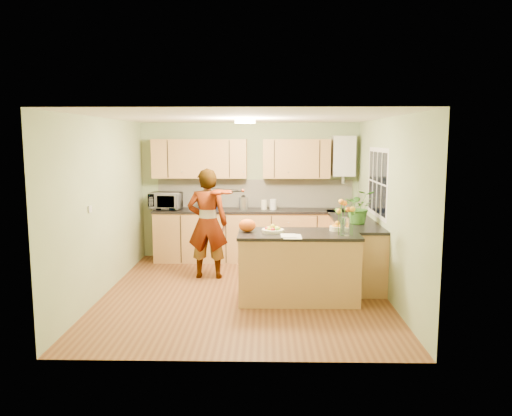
{
  "coord_description": "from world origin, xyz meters",
  "views": [
    {
      "loc": [
        0.31,
        -6.97,
        2.2
      ],
      "look_at": [
        0.15,
        0.5,
        1.17
      ],
      "focal_mm": 35.0,
      "sensor_mm": 36.0,
      "label": 1
    }
  ],
  "objects": [
    {
      "name": "papers",
      "position": [
        0.65,
        -0.58,
        0.95
      ],
      "size": [
        0.24,
        0.33,
        0.01
      ],
      "primitive_type": "cube",
      "color": "white",
      "rests_on": "peninsula_island"
    },
    {
      "name": "right_counter",
      "position": [
        1.7,
        0.85,
        0.47
      ],
      "size": [
        0.62,
        2.24,
        0.94
      ],
      "color": "#BE7E4C",
      "rests_on": "floor"
    },
    {
      "name": "splashback",
      "position": [
        0.1,
        2.23,
        1.2
      ],
      "size": [
        3.6,
        0.02,
        0.52
      ],
      "primitive_type": "cube",
      "color": "beige",
      "rests_on": "back_counter"
    },
    {
      "name": "floor",
      "position": [
        0.0,
        0.0,
        0.0
      ],
      "size": [
        4.5,
        4.5,
        0.0
      ],
      "primitive_type": "plane",
      "color": "brown",
      "rests_on": "ground"
    },
    {
      "name": "blue_box",
      "position": [
        -0.75,
        1.97,
        1.05
      ],
      "size": [
        0.32,
        0.28,
        0.21
      ],
      "primitive_type": "cube",
      "rotation": [
        0.0,
        0.0,
        -0.36
      ],
      "color": "navy",
      "rests_on": "back_counter"
    },
    {
      "name": "wall_right",
      "position": [
        2.0,
        0.0,
        1.25
      ],
      "size": [
        0.02,
        4.5,
        2.5
      ],
      "primitive_type": "cube",
      "color": "gray",
      "rests_on": "floor"
    },
    {
      "name": "microwave",
      "position": [
        -1.52,
        1.94,
        1.09
      ],
      "size": [
        0.58,
        0.42,
        0.3
      ],
      "primitive_type": "imported",
      "rotation": [
        0.0,
        0.0,
        -0.1
      ],
      "color": "silver",
      "rests_on": "back_counter"
    },
    {
      "name": "potted_plant",
      "position": [
        1.7,
        0.45,
        1.2
      ],
      "size": [
        0.46,
        0.4,
        0.51
      ],
      "primitive_type": "imported",
      "rotation": [
        0.0,
        0.0,
        0.0
      ],
      "color": "#387125",
      "rests_on": "right_counter"
    },
    {
      "name": "fruit_dish",
      "position": [
        0.4,
        -0.28,
        0.98
      ],
      "size": [
        0.3,
        0.3,
        0.11
      ],
      "color": "beige",
      "rests_on": "peninsula_island"
    },
    {
      "name": "wall_front",
      "position": [
        0.0,
        -2.25,
        1.25
      ],
      "size": [
        4.0,
        0.02,
        2.5
      ],
      "primitive_type": "cube",
      "color": "gray",
      "rests_on": "floor"
    },
    {
      "name": "jar_white",
      "position": [
        0.43,
        1.94,
        1.04
      ],
      "size": [
        0.14,
        0.14,
        0.19
      ],
      "primitive_type": "cylinder",
      "rotation": [
        0.0,
        0.0,
        -0.19
      ],
      "color": "silver",
      "rests_on": "back_counter"
    },
    {
      "name": "back_counter",
      "position": [
        0.1,
        1.95,
        0.47
      ],
      "size": [
        3.64,
        0.62,
        0.94
      ],
      "color": "#BE7E4C",
      "rests_on": "floor"
    },
    {
      "name": "boiler",
      "position": [
        1.7,
        2.09,
        1.9
      ],
      "size": [
        0.4,
        0.3,
        0.86
      ],
      "color": "silver",
      "rests_on": "wall_back"
    },
    {
      "name": "violin",
      "position": [
        -0.42,
        0.58,
        1.4
      ],
      "size": [
        0.69,
        0.6,
        0.17
      ],
      "primitive_type": null,
      "rotation": [
        0.17,
        0.0,
        -0.61
      ],
      "color": "#591B05",
      "rests_on": "violinist"
    },
    {
      "name": "jar_cream",
      "position": [
        0.27,
        1.97,
        1.02
      ],
      "size": [
        0.12,
        0.12,
        0.17
      ],
      "primitive_type": "cylinder",
      "rotation": [
        0.0,
        0.0,
        0.07
      ],
      "color": "beige",
      "rests_on": "back_counter"
    },
    {
      "name": "upper_cabinets",
      "position": [
        -0.18,
        2.08,
        1.85
      ],
      "size": [
        3.2,
        0.34,
        0.7
      ],
      "color": "#BE7E4C",
      "rests_on": "wall_back"
    },
    {
      "name": "orange_bag",
      "position": [
        0.05,
        -0.23,
        1.03
      ],
      "size": [
        0.27,
        0.24,
        0.18
      ],
      "primitive_type": "ellipsoid",
      "rotation": [
        0.0,
        0.0,
        0.18
      ],
      "color": "#E75B13",
      "rests_on": "peninsula_island"
    },
    {
      "name": "ceiling_lamp",
      "position": [
        0.0,
        0.3,
        2.46
      ],
      "size": [
        0.3,
        0.3,
        0.07
      ],
      "color": "#FFEABF",
      "rests_on": "ceiling"
    },
    {
      "name": "peninsula_island",
      "position": [
        0.75,
        -0.28,
        0.47
      ],
      "size": [
        1.64,
        0.84,
        0.94
      ],
      "color": "#BE7E4C",
      "rests_on": "floor"
    },
    {
      "name": "ceiling",
      "position": [
        0.0,
        0.0,
        2.5
      ],
      "size": [
        4.0,
        4.5,
        0.02
      ],
      "primitive_type": "cube",
      "color": "white",
      "rests_on": "wall_back"
    },
    {
      "name": "wall_back",
      "position": [
        0.0,
        2.25,
        1.25
      ],
      "size": [
        4.0,
        0.02,
        2.5
      ],
      "primitive_type": "cube",
      "color": "gray",
      "rests_on": "floor"
    },
    {
      "name": "light_switch",
      "position": [
        -1.99,
        -0.6,
        1.3
      ],
      "size": [
        0.02,
        0.09,
        0.09
      ],
      "primitive_type": "cube",
      "color": "silver",
      "rests_on": "wall_left"
    },
    {
      "name": "window_right",
      "position": [
        1.99,
        0.6,
        1.55
      ],
      "size": [
        0.01,
        1.3,
        1.05
      ],
      "color": "silver",
      "rests_on": "wall_right"
    },
    {
      "name": "flower_vase",
      "position": [
        1.35,
        -0.46,
        1.29
      ],
      "size": [
        0.28,
        0.28,
        0.52
      ],
      "rotation": [
        0.0,
        0.0,
        -0.25
      ],
      "color": "silver",
      "rests_on": "peninsula_island"
    },
    {
      "name": "wall_left",
      "position": [
        -2.0,
        0.0,
        1.25
      ],
      "size": [
        0.02,
        4.5,
        2.5
      ],
      "primitive_type": "cube",
      "color": "gray",
      "rests_on": "floor"
    },
    {
      "name": "orange_bowl",
      "position": [
        1.3,
        -0.13,
        0.99
      ],
      "size": [
        0.22,
        0.22,
        0.13
      ],
      "color": "beige",
      "rests_on": "peninsula_island"
    },
    {
      "name": "violinist",
      "position": [
        -0.62,
        0.8,
        0.87
      ],
      "size": [
        0.66,
        0.45,
        1.75
      ],
      "primitive_type": "imported",
      "rotation": [
        0.0,
        0.0,
        3.1
      ],
      "color": "#E4AB8B",
      "rests_on": "floor"
    },
    {
      "name": "kettle",
      "position": [
        -0.1,
        1.93,
        1.07
      ],
      "size": [
        0.16,
        0.16,
        0.31
      ],
      "rotation": [
        0.0,
        0.0,
        0.24
      ],
      "color": "#B4B4B9",
      "rests_on": "back_counter"
    }
  ]
}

